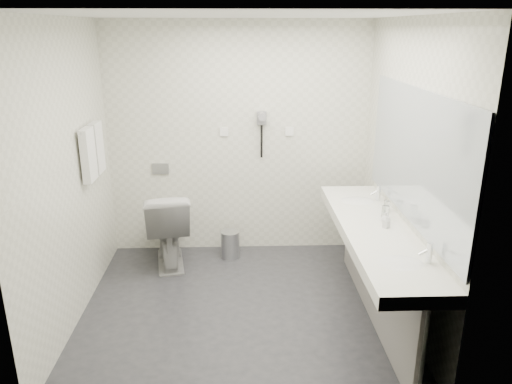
{
  "coord_description": "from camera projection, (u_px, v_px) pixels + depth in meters",
  "views": [
    {
      "loc": [
        0.0,
        -3.91,
        2.41
      ],
      "look_at": [
        0.15,
        0.15,
        1.05
      ],
      "focal_mm": 34.55,
      "sensor_mm": 36.0,
      "label": 1
    }
  ],
  "objects": [
    {
      "name": "towel_far",
      "position": [
        97.0,
        148.0,
        4.66
      ],
      "size": [
        0.07,
        0.24,
        0.48
      ],
      "primitive_type": "cube",
      "color": "white",
      "rests_on": "towel_rail"
    },
    {
      "name": "flush_plate",
      "position": [
        161.0,
        169.0,
        5.36
      ],
      "size": [
        0.18,
        0.02,
        0.12
      ],
      "primitive_type": "cube",
      "color": "#B2B5BA",
      "rests_on": "wall_back"
    },
    {
      "name": "towel_near",
      "position": [
        88.0,
        155.0,
        4.39
      ],
      "size": [
        0.07,
        0.24,
        0.48
      ],
      "primitive_type": "cube",
      "color": "white",
      "rests_on": "towel_rail"
    },
    {
      "name": "faucet_near",
      "position": [
        429.0,
        253.0,
        3.42
      ],
      "size": [
        0.04,
        0.04,
        0.15
      ],
      "primitive_type": "cylinder",
      "color": "silver",
      "rests_on": "vanity_counter"
    },
    {
      "name": "toilet",
      "position": [
        168.0,
        227.0,
        5.19
      ],
      "size": [
        0.59,
        0.87,
        0.82
      ],
      "primitive_type": "imported",
      "rotation": [
        0.0,
        0.0,
        3.31
      ],
      "color": "white",
      "rests_on": "floor"
    },
    {
      "name": "vanity_post_far",
      "position": [
        351.0,
        231.0,
        5.19
      ],
      "size": [
        0.06,
        0.06,
        0.75
      ],
      "primitive_type": "cylinder",
      "color": "silver",
      "rests_on": "floor"
    },
    {
      "name": "dryer_barrel",
      "position": [
        262.0,
        116.0,
        5.13
      ],
      "size": [
        0.08,
        0.14,
        0.08
      ],
      "primitive_type": "cylinder",
      "rotation": [
        1.57,
        0.0,
        0.0
      ],
      "color": "gray",
      "rests_on": "dryer_cradle"
    },
    {
      "name": "towel_rail",
      "position": [
        89.0,
        128.0,
        4.45
      ],
      "size": [
        0.02,
        0.62,
        0.02
      ],
      "primitive_type": "cylinder",
      "rotation": [
        1.57,
        0.0,
        0.0
      ],
      "color": "silver",
      "rests_on": "wall_left"
    },
    {
      "name": "wall_left",
      "position": [
        68.0,
        177.0,
        4.03
      ],
      "size": [
        0.0,
        2.6,
        2.6
      ],
      "primitive_type": "plane",
      "rotation": [
        1.57,
        0.0,
        1.57
      ],
      "color": "silver",
      "rests_on": "floor"
    },
    {
      "name": "ceiling",
      "position": [
        237.0,
        15.0,
        3.68
      ],
      "size": [
        2.8,
        2.8,
        0.0
      ],
      "primitive_type": "plane",
      "rotation": [
        3.14,
        0.0,
        0.0
      ],
      "color": "white",
      "rests_on": "wall_back"
    },
    {
      "name": "wall_front",
      "position": [
        239.0,
        239.0,
        2.84
      ],
      "size": [
        2.8,
        0.0,
        2.8
      ],
      "primitive_type": "plane",
      "rotation": [
        -1.57,
        0.0,
        0.0
      ],
      "color": "silver",
      "rests_on": "floor"
    },
    {
      "name": "dryer_cord",
      "position": [
        262.0,
        141.0,
        5.27
      ],
      "size": [
        0.02,
        0.02,
        0.35
      ],
      "primitive_type": "cylinder",
      "color": "black",
      "rests_on": "dryer_cradle"
    },
    {
      "name": "mirror",
      "position": [
        414.0,
        156.0,
        3.87
      ],
      "size": [
        0.02,
        2.2,
        1.05
      ],
      "primitive_type": "cube",
      "color": "#B2BCC6",
      "rests_on": "wall_right"
    },
    {
      "name": "vanity_panel",
      "position": [
        374.0,
        278.0,
        4.2
      ],
      "size": [
        0.03,
        2.15,
        0.75
      ],
      "primitive_type": "cube",
      "color": "gray",
      "rests_on": "floor"
    },
    {
      "name": "faucet_far",
      "position": [
        378.0,
        193.0,
        4.65
      ],
      "size": [
        0.04,
        0.04,
        0.15
      ],
      "primitive_type": "cylinder",
      "color": "silver",
      "rests_on": "vanity_counter"
    },
    {
      "name": "switch_plate_b",
      "position": [
        289.0,
        131.0,
        5.28
      ],
      "size": [
        0.09,
        0.02,
        0.09
      ],
      "primitive_type": "cube",
      "color": "white",
      "rests_on": "wall_back"
    },
    {
      "name": "vanity_counter",
      "position": [
        375.0,
        233.0,
        4.07
      ],
      "size": [
        0.55,
        2.2,
        0.1
      ],
      "primitive_type": "cube",
      "color": "white",
      "rests_on": "floor"
    },
    {
      "name": "glass_right",
      "position": [
        387.0,
        206.0,
        4.38
      ],
      "size": [
        0.06,
        0.06,
        0.1
      ],
      "primitive_type": "cylinder",
      "rotation": [
        0.0,
        0.0,
        0.17
      ],
      "color": "silver",
      "rests_on": "vanity_counter"
    },
    {
      "name": "vanity_post_near",
      "position": [
        421.0,
        355.0,
        3.22
      ],
      "size": [
        0.06,
        0.06,
        0.75
      ],
      "primitive_type": "cylinder",
      "color": "silver",
      "rests_on": "floor"
    },
    {
      "name": "basin_far",
      "position": [
        357.0,
        202.0,
        4.67
      ],
      "size": [
        0.4,
        0.31,
        0.05
      ],
      "primitive_type": "ellipsoid",
      "color": "white",
      "rests_on": "vanity_counter"
    },
    {
      "name": "bin_lid",
      "position": [
        230.0,
        232.0,
        5.36
      ],
      "size": [
        0.2,
        0.2,
        0.02
      ],
      "primitive_type": "cylinder",
      "color": "#B2B5BA",
      "rests_on": "pedal_bin"
    },
    {
      "name": "soap_bottle_a",
      "position": [
        386.0,
        222.0,
        4.02
      ],
      "size": [
        0.06,
        0.06,
        0.1
      ],
      "primitive_type": "imported",
      "rotation": [
        0.0,
        0.0,
        0.65
      ],
      "color": "silver",
      "rests_on": "vanity_counter"
    },
    {
      "name": "soap_bottle_b",
      "position": [
        386.0,
        218.0,
        4.11
      ],
      "size": [
        0.1,
        0.1,
        0.1
      ],
      "primitive_type": "imported",
      "rotation": [
        0.0,
        0.0,
        -0.39
      ],
      "color": "silver",
      "rests_on": "vanity_counter"
    },
    {
      "name": "switch_plate_a",
      "position": [
        224.0,
        132.0,
        5.26
      ],
      "size": [
        0.09,
        0.02,
        0.09
      ],
      "primitive_type": "cube",
      "color": "white",
      "rests_on": "wall_back"
    },
    {
      "name": "glass_left",
      "position": [
        385.0,
        212.0,
        4.21
      ],
      "size": [
        0.07,
        0.07,
        0.12
      ],
      "primitive_type": "cylinder",
      "rotation": [
        0.0,
        0.0,
        0.06
      ],
      "color": "silver",
      "rests_on": "vanity_counter"
    },
    {
      "name": "pedal_bin",
      "position": [
        230.0,
        245.0,
        5.4
      ],
      "size": [
        0.24,
        0.24,
        0.29
      ],
      "primitive_type": "cylinder",
      "rotation": [
        0.0,
        0.0,
        0.2
      ],
      "color": "#B2B5BA",
      "rests_on": "floor"
    },
    {
      "name": "basin_near",
      "position": [
        400.0,
        265.0,
        3.44
      ],
      "size": [
        0.4,
        0.31,
        0.05
      ],
      "primitive_type": "ellipsoid",
      "color": "white",
      "rests_on": "vanity_counter"
    },
    {
      "name": "floor",
      "position": [
        240.0,
        307.0,
        4.47
      ],
      "size": [
        2.8,
        2.8,
        0.0
      ],
      "primitive_type": "plane",
      "color": "#2A2A2F",
      "rests_on": "ground"
    },
    {
      "name": "wall_right",
      "position": [
        406.0,
        173.0,
        4.12
      ],
      "size": [
        0.0,
        2.6,
        2.6
      ],
      "primitive_type": "plane",
      "rotation": [
        1.57,
        0.0,
        -1.57
      ],
      "color": "silver",
      "rests_on": "floor"
    },
    {
      "name": "wall_back",
      "position": [
        238.0,
        141.0,
        5.31
      ],
      "size": [
        2.8,
        0.0,
        2.8
      ],
      "primitive_type": "plane",
      "rotation": [
        1.57,
        0.0,
        0.0
      ],
      "color": "silver",
      "rests_on": "floor"
    },
    {
      "name": "dryer_cradle",
      "position": [
        262.0,
        118.0,
        5.21
      ],
      "size": [
        0.1,
        0.04,
        0.14
      ],
      "primitive_type": "cube",
      "color": "gray",
      "rests_on": "wall_back"
    }
  ]
}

